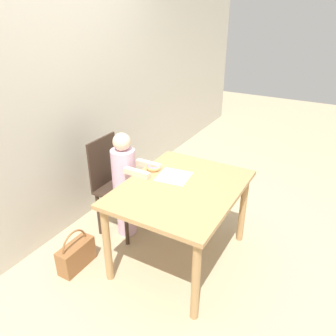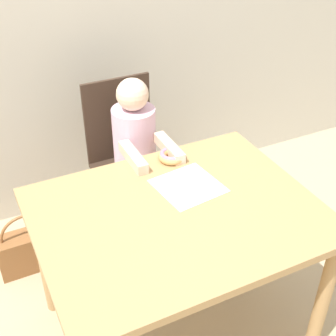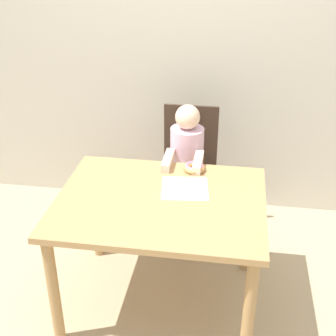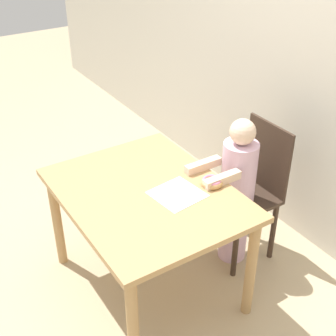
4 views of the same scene
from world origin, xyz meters
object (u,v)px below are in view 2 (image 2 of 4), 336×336
child_figure (136,169)px  handbag (29,249)px  donut (172,156)px  chair (128,164)px

child_figure → handbag: size_ratio=2.85×
donut → handbag: (-0.67, 0.36, -0.61)m
chair → donut: chair is taller
donut → handbag: bearing=152.1°
chair → child_figure: size_ratio=0.91×
chair → handbag: (-0.60, -0.03, -0.36)m
chair → child_figure: child_figure is taller
child_figure → donut: bearing=-74.1°
donut → handbag: 0.97m
donut → chair: bearing=101.1°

